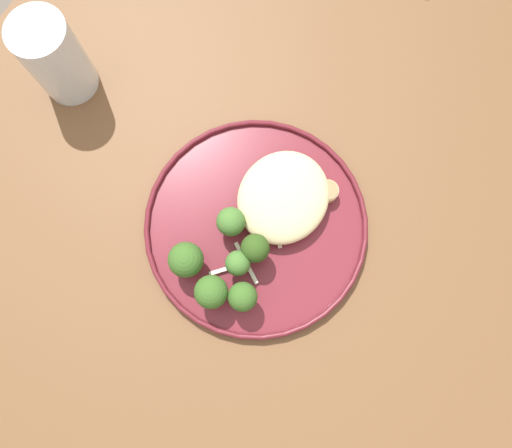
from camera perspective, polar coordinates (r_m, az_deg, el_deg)
name	(u,v)px	position (r m, az deg, el deg)	size (l,w,h in m)	color
ground	(258,294)	(1.38, 0.17, -8.03)	(6.00, 6.00, 0.00)	#665B51
wooden_dining_table	(259,264)	(0.73, 0.33, -4.63)	(1.40, 1.00, 0.74)	brown
dinner_plate	(256,226)	(0.65, 0.00, -0.21)	(0.29, 0.29, 0.02)	maroon
noodle_bed	(283,197)	(0.63, 3.15, 3.10)	(0.13, 0.11, 0.04)	beige
seared_scallop_rear_pale	(254,217)	(0.64, -0.28, 0.78)	(0.02, 0.02, 0.01)	#E5C689
seared_scallop_on_noodles	(273,211)	(0.64, 1.92, 1.48)	(0.03, 0.03, 0.01)	beige
seared_scallop_tilted_round	(296,222)	(0.64, 4.65, 0.22)	(0.03, 0.03, 0.01)	beige
seared_scallop_left_edge	(327,191)	(0.65, 8.18, 3.71)	(0.03, 0.03, 0.02)	#DBB77A
seared_scallop_right_edge	(277,173)	(0.65, 2.48, 5.83)	(0.03, 0.03, 0.02)	#E5C689
broccoli_floret_near_rim	(257,246)	(0.60, 0.07, -2.54)	(0.04, 0.04, 0.06)	#89A356
broccoli_floret_small_sprig	(211,292)	(0.60, -5.16, -7.77)	(0.04, 0.04, 0.06)	#7A994C
broccoli_floret_center_pile	(186,260)	(0.61, -8.03, -4.10)	(0.04, 0.04, 0.06)	#89A356
broccoli_floret_split_head	(243,297)	(0.59, -1.54, -8.35)	(0.04, 0.04, 0.06)	#7A994C
broccoli_floret_tall_stalk	(238,263)	(0.60, -2.09, -4.53)	(0.03, 0.03, 0.05)	#7A994C
broccoli_floret_rear_charred	(231,222)	(0.61, -2.89, 0.23)	(0.04, 0.04, 0.05)	#7A994C
onion_sliver_pale_crescent	(246,263)	(0.63, -1.13, -4.48)	(0.06, 0.01, 0.00)	silver
onion_sliver_short_strip	(279,228)	(0.64, 2.65, -0.50)	(0.06, 0.01, 0.00)	silver
onion_sliver_curled_piece	(226,269)	(0.63, -3.50, -5.17)	(0.04, 0.01, 0.00)	silver
water_glass	(57,61)	(0.72, -21.82, 16.97)	(0.07, 0.07, 0.12)	silver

